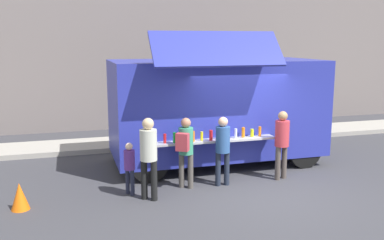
% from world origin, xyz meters
% --- Properties ---
extents(ground_plane, '(60.00, 60.00, 0.00)m').
position_xyz_m(ground_plane, '(0.00, 0.00, 0.00)').
color(ground_plane, '#38383D').
extents(curb_strip, '(28.00, 1.60, 0.15)m').
position_xyz_m(curb_strip, '(-4.17, 5.09, 0.07)').
color(curb_strip, '#9E998E').
rests_on(curb_strip, ground).
extents(building_behind, '(32.00, 2.40, 8.33)m').
position_xyz_m(building_behind, '(-3.17, 8.99, 4.17)').
color(building_behind, slate).
rests_on(building_behind, ground).
extents(food_truck_main, '(5.55, 3.25, 3.52)m').
position_xyz_m(food_truck_main, '(-0.16, 2.47, 1.53)').
color(food_truck_main, '#29319E').
rests_on(food_truck_main, ground).
extents(traffic_cone_orange, '(0.36, 0.36, 0.55)m').
position_xyz_m(traffic_cone_orange, '(-5.01, 0.42, 0.28)').
color(traffic_cone_orange, orange).
rests_on(traffic_cone_orange, ground).
extents(trash_bin, '(0.60, 0.60, 0.86)m').
position_xyz_m(trash_bin, '(3.87, 4.79, 0.43)').
color(trash_bin, '#2B5D39').
rests_on(trash_bin, ground).
extents(customer_front_ordering, '(0.34, 0.33, 1.61)m').
position_xyz_m(customer_front_ordering, '(-0.66, 0.65, 0.96)').
color(customer_front_ordering, '#1E2535').
rests_on(customer_front_ordering, ground).
extents(customer_mid_with_backpack, '(0.46, 0.52, 1.62)m').
position_xyz_m(customer_mid_with_backpack, '(-1.53, 0.69, 0.99)').
color(customer_mid_with_backpack, '#4C4742').
rests_on(customer_mid_with_backpack, ground).
extents(customer_rear_waiting, '(0.36, 0.36, 1.75)m').
position_xyz_m(customer_rear_waiting, '(-2.45, 0.23, 1.05)').
color(customer_rear_waiting, black).
rests_on(customer_rear_waiting, ground).
extents(customer_extra_browsing, '(0.34, 0.34, 1.67)m').
position_xyz_m(customer_extra_browsing, '(0.86, 0.68, 1.00)').
color(customer_extra_browsing, '#4D443F').
rests_on(customer_extra_browsing, ground).
extents(child_near_queue, '(0.24, 0.24, 1.16)m').
position_xyz_m(child_near_queue, '(-2.80, 0.64, 0.69)').
color(child_near_queue, '#1E2236').
rests_on(child_near_queue, ground).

